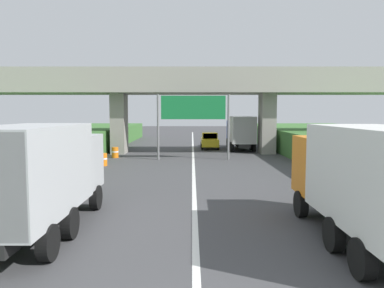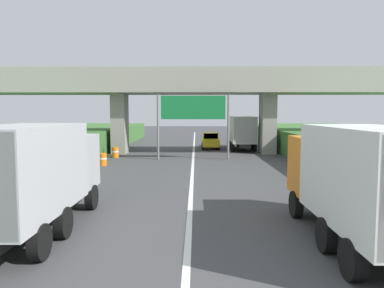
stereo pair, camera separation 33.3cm
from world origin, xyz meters
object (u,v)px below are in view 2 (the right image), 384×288
(construction_barrel_2, at_px, (80,169))
(construction_barrel_5, at_px, (125,147))
(speed_limit_sign, at_px, (30,164))
(truck_blue, at_px, (241,131))
(truck_silver, at_px, (35,172))
(car_yellow, at_px, (210,141))
(construction_barrel_4, at_px, (115,152))
(overhead_highway_sign, at_px, (193,112))
(truck_orange, at_px, (358,179))
(construction_barrel_3, at_px, (103,159))
(construction_barrel_1, at_px, (51,185))

(construction_barrel_2, bearing_deg, construction_barrel_5, 90.36)
(speed_limit_sign, distance_m, truck_blue, 24.68)
(truck_blue, distance_m, truck_silver, 28.33)
(car_yellow, height_order, construction_barrel_4, car_yellow)
(overhead_highway_sign, bearing_deg, construction_barrel_2, -128.75)
(speed_limit_sign, relative_size, construction_barrel_4, 2.48)
(construction_barrel_4, height_order, construction_barrel_5, same)
(overhead_highway_sign, xyz_separation_m, truck_orange, (4.85, -19.37, -1.96))
(overhead_highway_sign, bearing_deg, construction_barrel_5, 138.41)
(car_yellow, distance_m, construction_barrel_3, 15.16)
(speed_limit_sign, height_order, construction_barrel_3, speed_limit_sign)
(construction_barrel_3, bearing_deg, overhead_highway_sign, 28.42)
(construction_barrel_3, bearing_deg, construction_barrel_1, -90.15)
(construction_barrel_5, bearing_deg, car_yellow, 20.79)
(construction_barrel_3, xyz_separation_m, construction_barrel_5, (-0.21, 9.47, 0.00))
(overhead_highway_sign, relative_size, construction_barrel_2, 6.53)
(truck_blue, xyz_separation_m, construction_barrel_1, (-11.41, -21.26, -1.47))
(construction_barrel_4, bearing_deg, construction_barrel_2, -89.97)
(construction_barrel_3, bearing_deg, truck_silver, -83.71)
(speed_limit_sign, relative_size, truck_orange, 0.31)
(construction_barrel_2, bearing_deg, speed_limit_sign, -99.04)
(construction_barrel_3, bearing_deg, car_yellow, 56.92)
(construction_barrel_2, relative_size, construction_barrel_3, 1.00)
(truck_orange, distance_m, construction_barrel_3, 19.55)
(construction_barrel_4, xyz_separation_m, construction_barrel_5, (-0.08, 4.74, 0.00))
(construction_barrel_1, distance_m, construction_barrel_3, 9.47)
(overhead_highway_sign, relative_size, speed_limit_sign, 2.64)
(construction_barrel_2, height_order, construction_barrel_4, same)
(truck_blue, relative_size, truck_orange, 1.00)
(truck_orange, bearing_deg, truck_silver, 173.87)
(overhead_highway_sign, xyz_separation_m, truck_blue, (4.89, 8.27, -1.96))
(construction_barrel_3, relative_size, construction_barrel_4, 1.00)
(truck_silver, xyz_separation_m, construction_barrel_4, (-1.76, 19.55, -1.47))
(construction_barrel_2, bearing_deg, truck_silver, -80.11)
(construction_barrel_2, distance_m, construction_barrel_5, 14.21)
(car_yellow, distance_m, construction_barrel_1, 23.67)
(overhead_highway_sign, xyz_separation_m, construction_barrel_3, (-6.50, -3.52, -3.44))
(truck_blue, bearing_deg, overhead_highway_sign, -120.58)
(truck_blue, distance_m, construction_barrel_1, 24.17)
(construction_barrel_5, bearing_deg, overhead_highway_sign, -41.59)
(construction_barrel_1, height_order, construction_barrel_5, same)
(speed_limit_sign, relative_size, construction_barrel_2, 2.48)
(truck_silver, height_order, construction_barrel_2, truck_silver)
(overhead_highway_sign, bearing_deg, truck_silver, -104.88)
(truck_orange, relative_size, construction_barrel_2, 8.11)
(truck_orange, relative_size, construction_barrel_4, 8.11)
(overhead_highway_sign, relative_size, construction_barrel_5, 6.53)
(truck_blue, xyz_separation_m, car_yellow, (-3.12, 0.91, -1.08))
(construction_barrel_1, relative_size, construction_barrel_4, 1.00)
(speed_limit_sign, distance_m, truck_silver, 5.80)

